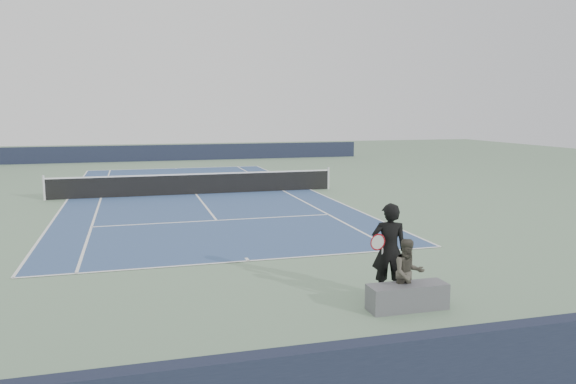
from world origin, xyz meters
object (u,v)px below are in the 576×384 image
object	(u,v)px
tennis_net	(196,183)
tennis_ball	(414,308)
spectator_bench	(408,284)
tennis_player	(389,250)

from	to	relation	value
tennis_net	tennis_ball	distance (m)	16.32
tennis_net	tennis_ball	size ratio (longest dim) A/B	205.76
tennis_net	spectator_bench	distance (m)	16.26
tennis_player	tennis_ball	bearing A→B (deg)	-79.06
tennis_net	spectator_bench	xyz separation A→B (m)	(2.26, -16.10, -0.01)
tennis_ball	spectator_bench	bearing A→B (deg)	161.55
spectator_bench	tennis_ball	bearing A→B (deg)	-18.45
tennis_player	tennis_ball	size ratio (longest dim) A/B	31.25
tennis_net	spectator_bench	world-z (taller)	spectator_bench
tennis_net	tennis_player	xyz separation A→B (m)	(2.22, -15.32, 0.48)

